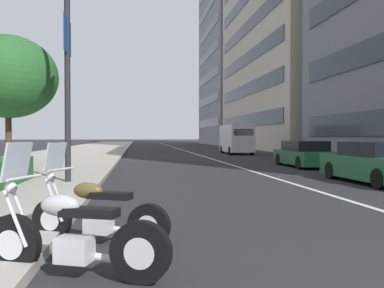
{
  "coord_description": "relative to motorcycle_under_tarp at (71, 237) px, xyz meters",
  "views": [
    {
      "loc": [
        -1.62,
        5.07,
        1.56
      ],
      "look_at": [
        15.63,
        2.76,
        1.23
      ],
      "focal_mm": 38.16,
      "sensor_mm": 36.0,
      "label": 1
    }
  ],
  "objects": [
    {
      "name": "motorcycle_under_tarp",
      "position": [
        0.0,
        0.0,
        0.0
      ],
      "size": [
        0.94,
        2.12,
        1.5
      ],
      "rotation": [
        0.0,
        0.0,
        1.21
      ],
      "color": "black",
      "rests_on": "ground"
    },
    {
      "name": "delivery_van_ahead",
      "position": [
        30.27,
        -9.32,
        0.91
      ],
      "size": [
        5.17,
        2.1,
        2.55
      ],
      "rotation": [
        0.0,
        0.0,
        -0.01
      ],
      "color": "silver",
      "rests_on": "ground"
    },
    {
      "name": "street_lamp_with_banners",
      "position": [
        8.49,
        1.09,
        4.96
      ],
      "size": [
        1.26,
        2.51,
        8.91
      ],
      "color": "#232326",
      "rests_on": "sidewalk_right_plaza"
    },
    {
      "name": "street_tree_near_plaza_corner",
      "position": [
        11.14,
        3.98,
        3.29
      ],
      "size": [
        3.56,
        3.56,
        5.11
      ],
      "color": "#473323",
      "rests_on": "sidewalk_right_plaza"
    },
    {
      "name": "office_tower_far_left_down_avenue",
      "position": [
        71.65,
        -22.33,
        24.79
      ],
      "size": [
        23.35,
        16.73,
        50.48
      ],
      "color": "gray",
      "rests_on": "ground"
    },
    {
      "name": "car_far_down_avenue",
      "position": [
        15.24,
        -9.17,
        0.19
      ],
      "size": [
        4.66,
        1.94,
        1.33
      ],
      "rotation": [
        0.0,
        0.0,
        -0.03
      ],
      "color": "#236038",
      "rests_on": "ground"
    },
    {
      "name": "motorcycle_nearest_camera",
      "position": [
        1.44,
        -0.12,
        -0.01
      ],
      "size": [
        1.02,
        2.05,
        1.47
      ],
      "rotation": [
        0.0,
        0.0,
        1.16
      ],
      "color": "black",
      "rests_on": "ground"
    },
    {
      "name": "lane_centre_stripe",
      "position": [
        32.02,
        -5.8,
        -0.45
      ],
      "size": [
        110.0,
        0.16,
        0.01
      ],
      "primitive_type": "cube",
      "color": "silver",
      "rests_on": "ground"
    },
    {
      "name": "car_approaching_light",
      "position": [
        7.98,
        -8.59,
        0.2
      ],
      "size": [
        4.59,
        1.87,
        1.37
      ],
      "rotation": [
        0.0,
        0.0,
        -0.0
      ],
      "color": "#236038",
      "rests_on": "ground"
    },
    {
      "name": "sidewalk_right_plaza",
      "position": [
        27.02,
        4.64,
        -0.37
      ],
      "size": [
        160.0,
        8.45,
        0.15
      ],
      "primitive_type": "cube",
      "color": "#A39E93",
      "rests_on": "ground"
    }
  ]
}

